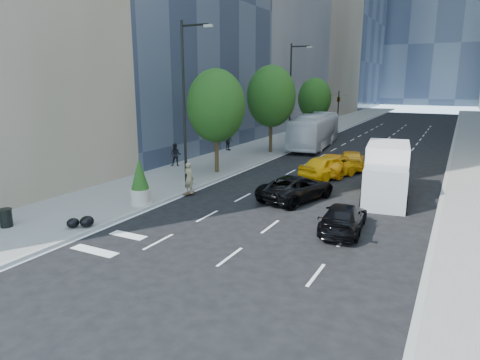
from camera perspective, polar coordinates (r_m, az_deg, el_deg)
The scene contains 23 objects.
ground at distance 20.82m, azimuth 1.52°, elevation -5.82°, with size 160.00×160.00×0.00m, color black.
sidewalk_left at distance 51.30m, azimuth 7.11°, elevation 5.58°, with size 6.00×120.00×0.15m, color slate.
sidewalk_right at distance 48.23m, azimuth 28.82°, elevation 3.57°, with size 4.00×120.00×0.15m, color slate.
lamp_near at distance 26.35m, azimuth -7.18°, elevation 10.99°, with size 2.13×0.22×10.00m.
lamp_far at distance 42.44m, azimuth 6.95°, elevation 11.80°, with size 2.13×0.22×10.00m.
tree_near at distance 31.08m, azimuth -3.22°, elevation 9.84°, with size 4.20×4.20×7.46m.
tree_mid at distance 40.00m, azimuth 4.19°, elevation 11.06°, with size 4.50×4.50×7.99m.
tree_far at distance 52.21m, azimuth 9.92°, elevation 10.64°, with size 3.90×3.90×6.92m.
traffic_signal at distance 59.69m, azimuth 13.01°, elevation 10.42°, with size 2.48×0.53×5.20m.
skateboarder at distance 25.77m, azimuth -6.80°, elevation 0.01°, with size 0.69×0.45×1.89m, color #867854.
black_sedan_lincoln at distance 24.87m, azimuth 7.60°, elevation -1.03°, with size 2.39×5.19×1.44m, color black.
black_sedan_mercedes at distance 20.19m, azimuth 13.62°, elevation -4.89°, with size 1.80×4.42×1.28m, color black.
taxi_a at distance 30.91m, azimuth 11.68°, elevation 1.80°, with size 1.93×4.81×1.64m, color #FFB90D.
taxi_b at distance 27.76m, azimuth 17.64°, elevation -0.04°, with size 1.53×4.39×1.45m, color gold.
taxi_c at distance 32.34m, azimuth 12.43°, elevation 2.12°, with size 2.47×5.35×1.49m, color #FFA80D.
taxi_d at distance 34.58m, azimuth 14.64°, elevation 2.63°, with size 1.95×4.79×1.39m, color orange.
city_bus at distance 44.92m, azimuth 9.92°, elevation 6.51°, with size 2.86×12.24×3.41m, color silver.
box_truck at distance 26.31m, azimuth 18.94°, elevation 1.07°, with size 3.15×6.75×3.11m.
pedestrian_a at distance 33.97m, azimuth -8.58°, elevation 3.32°, with size 0.87×0.68×1.78m, color black.
pedestrian_b at distance 41.23m, azimuth -1.59°, elevation 5.20°, with size 1.05×0.44×1.80m, color black.
trash_can at distance 22.56m, azimuth -28.75°, elevation -4.49°, with size 0.55×0.55×0.82m, color black.
planter_shrub at distance 23.76m, azimuth -13.20°, elevation -0.30°, with size 1.07×1.07×2.58m.
garbage_bags at distance 21.09m, azimuth -20.40°, elevation -5.28°, with size 1.06×1.02×0.52m.
Camera 1 is at (8.55, -17.74, 6.78)m, focal length 32.00 mm.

